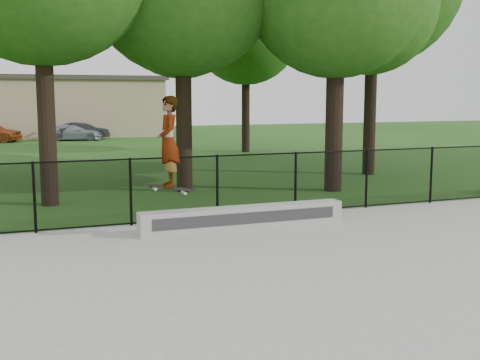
{
  "coord_description": "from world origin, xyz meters",
  "views": [
    {
      "loc": [
        -6.38,
        -7.08,
        2.89
      ],
      "look_at": [
        -2.09,
        4.2,
        1.2
      ],
      "focal_mm": 45.0,
      "sensor_mm": 36.0,
      "label": 1
    }
  ],
  "objects_px": {
    "car_c": "(74,133)",
    "skater_airborne": "(168,143)",
    "grind_ledge": "(244,218)",
    "car_b": "(82,131)"
  },
  "relations": [
    {
      "from": "car_b",
      "to": "skater_airborne",
      "type": "bearing_deg",
      "value": 160.24
    },
    {
      "from": "car_c",
      "to": "skater_airborne",
      "type": "relative_size",
      "value": 1.66
    },
    {
      "from": "grind_ledge",
      "to": "car_b",
      "type": "distance_m",
      "value": 29.36
    },
    {
      "from": "car_c",
      "to": "skater_airborne",
      "type": "xyz_separation_m",
      "value": [
        -0.91,
        -29.02,
        1.45
      ]
    },
    {
      "from": "grind_ledge",
      "to": "skater_airborne",
      "type": "xyz_separation_m",
      "value": [
        -1.67,
        -0.17,
        1.66
      ]
    },
    {
      "from": "grind_ledge",
      "to": "skater_airborne",
      "type": "bearing_deg",
      "value": -174.26
    },
    {
      "from": "grind_ledge",
      "to": "car_b",
      "type": "height_order",
      "value": "car_b"
    },
    {
      "from": "skater_airborne",
      "to": "grind_ledge",
      "type": "bearing_deg",
      "value": 5.74
    },
    {
      "from": "grind_ledge",
      "to": "car_c",
      "type": "relative_size",
      "value": 1.39
    },
    {
      "from": "car_b",
      "to": "car_c",
      "type": "xyz_separation_m",
      "value": [
        -0.61,
        -0.5,
        -0.05
      ]
    }
  ]
}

